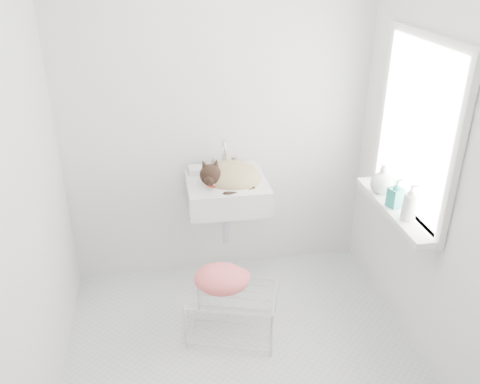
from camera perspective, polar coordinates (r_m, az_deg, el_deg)
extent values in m
cube|color=silver|center=(3.35, 0.24, -17.59)|extent=(2.20, 2.00, 0.02)
cube|color=silver|center=(3.56, -2.58, 8.81)|extent=(2.20, 0.02, 2.50)
cube|color=silver|center=(3.02, 21.36, 3.60)|extent=(0.02, 2.00, 2.50)
cube|color=silver|center=(2.69, -23.46, 0.44)|extent=(0.02, 2.00, 2.50)
cube|color=white|center=(3.14, 19.65, 6.70)|extent=(0.01, 0.80, 1.00)
cube|color=white|center=(3.13, 19.41, 6.69)|extent=(0.04, 0.90, 1.10)
cube|color=white|center=(3.30, 17.15, -1.82)|extent=(0.16, 0.88, 0.04)
cube|color=silver|center=(3.47, -1.49, 1.24)|extent=(0.55, 0.48, 0.22)
ellipsoid|color=#A28A59|center=(3.45, -0.98, 1.66)|extent=(0.42, 0.37, 0.21)
sphere|color=black|center=(3.34, -3.47, 2.44)|extent=(0.16, 0.16, 0.15)
torus|color=#A62210|center=(3.35, -3.15, 1.78)|extent=(0.14, 0.13, 0.06)
cube|color=silver|center=(3.38, -0.84, -13.65)|extent=(0.63, 0.52, 0.33)
ellipsoid|color=orange|center=(3.29, -2.11, -10.46)|extent=(0.42, 0.35, 0.15)
imported|color=silver|center=(3.15, 18.41, -3.02)|extent=(0.10, 0.10, 0.20)
imported|color=#218C79|center=(3.29, 17.06, -1.55)|extent=(0.10, 0.10, 0.18)
imported|color=silver|center=(3.45, 15.65, -0.01)|extent=(0.20, 0.20, 0.19)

